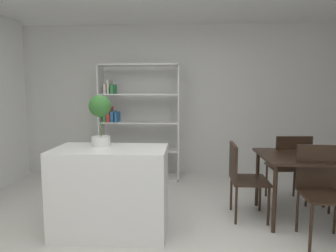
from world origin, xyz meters
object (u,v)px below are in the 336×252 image
at_px(kitchen_island, 111,190).
at_px(open_bookshelf, 134,122).
at_px(dining_chair_near, 322,184).
at_px(dining_table, 304,163).
at_px(dining_chair_far, 290,163).
at_px(potted_plant_on_island, 100,114).
at_px(dining_chair_island_side, 242,174).

height_order(kitchen_island, open_bookshelf, open_bookshelf).
bearing_deg(dining_chair_near, dining_table, 94.79).
height_order(open_bookshelf, dining_chair_far, open_bookshelf).
bearing_deg(dining_chair_near, open_bookshelf, 142.90).
height_order(potted_plant_on_island, open_bookshelf, open_bookshelf).
distance_m(dining_table, dining_chair_island_side, 0.70).
relative_size(kitchen_island, dining_table, 1.19).
relative_size(potted_plant_on_island, dining_chair_near, 0.58).
xyz_separation_m(potted_plant_on_island, dining_chair_far, (2.24, 0.76, -0.67)).
xyz_separation_m(dining_table, dining_chair_near, (0.01, -0.44, -0.11)).
xyz_separation_m(dining_chair_far, dining_chair_near, (0.00, -0.88, 0.00)).
height_order(dining_chair_far, dining_chair_island_side, dining_chair_far).
xyz_separation_m(kitchen_island, dining_chair_far, (2.11, 0.88, 0.11)).
bearing_deg(open_bookshelf, potted_plant_on_island, -91.03).
bearing_deg(dining_chair_island_side, potted_plant_on_island, 102.78).
distance_m(potted_plant_on_island, dining_chair_far, 2.46).
xyz_separation_m(open_bookshelf, dining_chair_near, (2.21, -1.92, -0.40)).
xyz_separation_m(kitchen_island, dining_chair_near, (2.11, -0.00, 0.11)).
relative_size(kitchen_island, open_bookshelf, 0.60).
distance_m(dining_table, dining_chair_near, 0.45).
distance_m(kitchen_island, dining_chair_near, 2.11).
bearing_deg(kitchen_island, dining_chair_far, 22.71).
distance_m(kitchen_island, potted_plant_on_island, 0.80).
relative_size(dining_table, dining_chair_far, 1.06).
bearing_deg(kitchen_island, potted_plant_on_island, 137.11).
xyz_separation_m(potted_plant_on_island, dining_table, (2.23, 0.32, -0.56)).
bearing_deg(dining_chair_far, open_bookshelf, -28.76).
distance_m(dining_chair_near, dining_chair_island_side, 0.83).
bearing_deg(dining_chair_near, dining_chair_island_side, 151.61).
relative_size(dining_table, dining_chair_near, 1.04).
height_order(open_bookshelf, dining_chair_near, open_bookshelf).
bearing_deg(dining_chair_far, dining_chair_island_side, 28.82).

